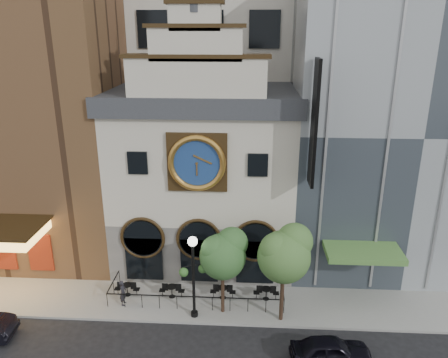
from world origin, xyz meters
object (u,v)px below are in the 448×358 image
bistro_2 (223,292)px  lamppost (193,268)px  tree_right (285,252)px  tree_left (224,253)px  bistro_1 (172,290)px  car_right (331,351)px  bistro_3 (266,293)px  pedestrian (123,293)px  bistro_0 (127,289)px

bistro_2 → lamppost: bearing=-129.7°
tree_right → tree_left: bearing=171.2°
lamppost → tree_left: tree_left is taller
bistro_1 → tree_left: (3.31, -1.24, 3.44)m
bistro_2 → lamppost: lamppost is taller
car_right → tree_left: tree_left is taller
lamppost → tree_left: (1.68, 0.57, 0.72)m
bistro_3 → pedestrian: 8.76m
tree_right → pedestrian: bearing=175.0°
tree_left → tree_right: (3.41, -0.53, 0.42)m
car_right → tree_left: (-5.66, 3.69, 3.36)m
bistro_3 → lamppost: lamppost is taller
bistro_3 → car_right: size_ratio=0.39×
pedestrian → tree_left: 6.87m
pedestrian → tree_right: tree_right is taller
bistro_1 → car_right: car_right is taller
bistro_1 → lamppost: 3.65m
bistro_0 → tree_right: 10.47m
car_right → tree_right: (-2.25, 3.16, 3.78)m
car_right → lamppost: lamppost is taller
tree_left → pedestrian: bearing=177.1°
bistro_1 → car_right: 10.24m
pedestrian → tree_right: (9.54, -0.83, 3.51)m
bistro_0 → bistro_3: (8.72, 0.08, 0.00)m
lamppost → car_right: bearing=-46.6°
bistro_3 → tree_left: 4.49m
bistro_2 → car_right: (5.78, -5.00, 0.08)m
bistro_2 → car_right: bearing=-40.8°
bistro_1 → tree_right: (6.72, -1.76, 3.86)m
car_right → tree_right: bearing=29.7°
bistro_1 → car_right: bearing=-28.8°
bistro_1 → pedestrian: bearing=-161.7°
bistro_2 → bistro_1: bearing=-178.8°
pedestrian → tree_left: size_ratio=0.31×
car_right → pedestrian: size_ratio=2.52×
bistro_0 → tree_left: tree_left is taller
bistro_0 → car_right: bearing=-22.7°
bistro_0 → lamppost: lamppost is taller
bistro_3 → lamppost: 5.39m
tree_left → tree_right: bearing=-8.8°
tree_right → bistro_2: bearing=152.6°
bistro_2 → lamppost: (-1.56, -1.87, 2.72)m
bistro_0 → bistro_3: same height
bistro_1 → bistro_3: size_ratio=1.00×
lamppost → bistro_0: bearing=134.2°
bistro_2 → bistro_3: bearing=0.7°
bistro_0 → tree_right: tree_right is taller
bistro_2 → lamppost: size_ratio=0.31×
bistro_2 → tree_left: bearing=-84.7°
bistro_3 → tree_left: (-2.56, -1.34, 3.44)m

